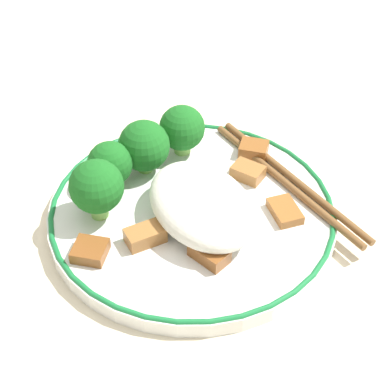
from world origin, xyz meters
TOP-DOWN VIEW (x-y plane):
  - ground_plane at (0.00, 0.00)m, footprint 3.00×3.00m
  - plate at (0.00, 0.00)m, footprint 0.26×0.26m
  - rice_mound at (-0.02, -0.00)m, footprint 0.12×0.08m
  - broccoli_back_left at (0.08, -0.03)m, footprint 0.05×0.05m
  - broccoli_back_center at (0.07, 0.01)m, footprint 0.05×0.05m
  - broccoli_back_right at (0.06, 0.05)m, footprint 0.04×0.04m
  - broccoli_mid_left at (0.03, 0.08)m, footprint 0.05×0.05m
  - meat_near_front at (0.04, -0.09)m, footprint 0.04×0.04m
  - meat_near_left at (-0.02, 0.05)m, footprint 0.02×0.03m
  - meat_near_right at (-0.01, 0.10)m, footprint 0.04×0.04m
  - meat_near_back at (-0.06, 0.02)m, footprint 0.04×0.03m
  - meat_on_rice_edge at (0.01, -0.07)m, footprint 0.04×0.03m
  - meat_mid_left at (-0.05, -0.07)m, footprint 0.04×0.03m
  - chopsticks at (-0.01, -0.10)m, footprint 0.21×0.04m

SIDE VIEW (x-z plane):
  - ground_plane at x=0.00m, z-range 0.00..0.00m
  - plate at x=0.00m, z-range 0.00..0.02m
  - chopsticks at x=-0.01m, z-range 0.02..0.02m
  - meat_mid_left at x=-0.05m, z-range 0.02..0.02m
  - meat_near_right at x=-0.01m, z-range 0.02..0.03m
  - meat_near_front at x=0.04m, z-range 0.02..0.03m
  - meat_on_rice_edge at x=0.01m, z-range 0.02..0.03m
  - meat_near_back at x=-0.06m, z-range 0.02..0.03m
  - meat_near_left at x=-0.02m, z-range 0.02..0.03m
  - rice_mound at x=-0.02m, z-range 0.02..0.05m
  - broccoli_back_right at x=0.06m, z-range 0.02..0.06m
  - broccoli_back_left at x=0.08m, z-range 0.02..0.07m
  - broccoli_back_center at x=0.07m, z-range 0.02..0.07m
  - broccoli_mid_left at x=0.03m, z-range 0.02..0.08m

